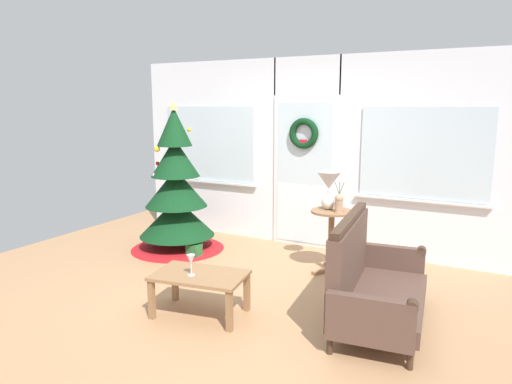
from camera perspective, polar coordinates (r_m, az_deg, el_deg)
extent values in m
plane|color=#AD7F56|center=(4.90, -3.63, -12.58)|extent=(6.76, 6.76, 0.00)
cube|color=white|center=(7.12, -5.40, 5.26)|extent=(2.15, 0.08, 2.55)
cube|color=white|center=(6.02, 19.72, 3.73)|extent=(2.15, 0.08, 2.55)
cube|color=white|center=(6.39, 6.28, 13.85)|extent=(0.94, 0.08, 0.50)
cube|color=silver|center=(6.41, 5.92, 2.41)|extent=(0.90, 0.05, 2.05)
cube|color=white|center=(6.49, 5.75, -2.64)|extent=(0.78, 0.02, 0.80)
cube|color=silver|center=(6.34, 5.91, 5.75)|extent=(0.78, 0.01, 1.10)
cube|color=silver|center=(7.07, -5.67, 5.82)|extent=(1.50, 0.01, 1.10)
cube|color=silver|center=(5.95, 19.68, 4.40)|extent=(1.50, 0.01, 1.10)
cube|color=silver|center=(7.12, -5.64, 1.24)|extent=(1.59, 0.06, 0.03)
cube|color=silver|center=(6.02, 19.33, -1.01)|extent=(1.59, 0.06, 0.03)
torus|color=black|center=(6.30, 5.80, 7.08)|extent=(0.41, 0.09, 0.41)
cube|color=red|center=(6.29, 5.73, 5.89)|extent=(0.10, 0.02, 0.10)
cylinder|color=#4C331E|center=(6.48, -9.49, -5.73)|extent=(0.10, 0.10, 0.25)
cone|color=red|center=(6.51, -9.47, -6.35)|extent=(1.25, 1.25, 0.10)
cone|color=#0F3819|center=(6.40, -9.58, -3.02)|extent=(1.00, 1.00, 0.50)
cone|color=#0F3819|center=(6.32, -9.69, 0.53)|extent=(0.82, 0.82, 0.50)
cone|color=#0F3819|center=(6.27, -9.80, 4.15)|extent=(0.64, 0.64, 0.50)
cone|color=#0F3819|center=(6.24, -9.92, 7.83)|extent=(0.46, 0.46, 0.50)
cone|color=#E0BC4C|center=(6.23, -9.99, 10.32)|extent=(0.12, 0.12, 0.12)
sphere|color=red|center=(6.44, -11.85, 3.41)|extent=(0.06, 0.06, 0.06)
sphere|color=gold|center=(6.20, -11.93, 5.12)|extent=(0.08, 0.08, 0.08)
sphere|color=silver|center=(6.23, -12.16, 1.96)|extent=(0.07, 0.07, 0.07)
sphere|color=#264CB2|center=(6.78, -11.29, -2.11)|extent=(0.06, 0.06, 0.06)
sphere|color=red|center=(6.79, -8.57, -2.18)|extent=(0.07, 0.07, 0.07)
sphere|color=gold|center=(6.22, -8.13, 7.51)|extent=(0.06, 0.06, 0.06)
cylinder|color=#3D281C|center=(3.84, 18.19, -18.84)|extent=(0.05, 0.05, 0.14)
cylinder|color=#3D281C|center=(5.07, 19.24, -11.49)|extent=(0.05, 0.05, 0.14)
cylinder|color=#3D281C|center=(3.91, 8.94, -17.89)|extent=(0.05, 0.05, 0.14)
cylinder|color=#3D281C|center=(5.12, 12.42, -10.91)|extent=(0.05, 0.05, 0.14)
cube|color=brown|center=(4.41, 14.92, -12.67)|extent=(0.86, 1.37, 0.14)
cube|color=brown|center=(4.32, 11.18, -7.63)|extent=(0.26, 1.31, 0.62)
cube|color=#3D281C|center=(4.23, 11.34, -3.25)|extent=(0.22, 1.27, 0.06)
cube|color=brown|center=(3.73, 13.65, -15.02)|extent=(0.67, 0.16, 0.38)
cylinder|color=#3D281C|center=(3.64, 18.42, -13.01)|extent=(0.10, 0.10, 0.09)
cube|color=brown|center=(5.02, 15.98, -8.39)|extent=(0.67, 0.16, 0.38)
cylinder|color=#3D281C|center=(4.95, 19.45, -6.78)|extent=(0.10, 0.10, 0.09)
cylinder|color=#8E6642|center=(5.46, 9.19, -2.35)|extent=(0.48, 0.48, 0.02)
cylinder|color=#8E6642|center=(5.55, 9.08, -6.03)|extent=(0.07, 0.07, 0.71)
cube|color=#8E6642|center=(5.61, 10.55, -9.49)|extent=(0.20, 0.05, 0.04)
cube|color=#8E6642|center=(5.80, 8.68, -8.74)|extent=(0.14, 0.20, 0.04)
cube|color=#8E6642|center=(5.55, 7.72, -9.60)|extent=(0.14, 0.20, 0.04)
sphere|color=silver|center=(5.49, 8.76, -1.26)|extent=(0.16, 0.16, 0.16)
cylinder|color=silver|center=(5.47, 8.80, 0.07)|extent=(0.02, 0.02, 0.06)
cone|color=silver|center=(5.45, 8.84, 1.41)|extent=(0.28, 0.28, 0.20)
cylinder|color=tan|center=(5.35, 10.02, -1.62)|extent=(0.09, 0.09, 0.16)
sphere|color=tan|center=(5.34, 10.05, -0.78)|extent=(0.10, 0.10, 0.10)
cylinder|color=#4C7042|center=(5.32, 9.87, 0.30)|extent=(0.07, 0.01, 0.17)
cylinder|color=#4C7042|center=(5.32, 10.08, 0.28)|extent=(0.01, 0.01, 0.18)
cylinder|color=#4C7042|center=(5.31, 10.30, 0.26)|extent=(0.07, 0.01, 0.17)
cube|color=#8E6642|center=(4.40, -6.85, -10.01)|extent=(0.91, 0.65, 0.03)
cube|color=#8E6642|center=(4.47, -12.55, -12.62)|extent=(0.05, 0.05, 0.37)
cube|color=#8E6642|center=(4.15, -3.25, -14.24)|extent=(0.05, 0.05, 0.37)
cube|color=#8E6642|center=(4.82, -9.80, -10.76)|extent=(0.05, 0.05, 0.37)
cube|color=#8E6642|center=(4.53, -1.12, -12.05)|extent=(0.05, 0.05, 0.37)
cylinder|color=silver|center=(4.37, -7.85, -9.95)|extent=(0.06, 0.06, 0.01)
cylinder|color=silver|center=(4.35, -7.87, -9.30)|extent=(0.01, 0.01, 0.10)
cone|color=silver|center=(4.32, -7.90, -8.12)|extent=(0.08, 0.08, 0.09)
cube|color=#266633|center=(6.13, -7.51, -7.04)|extent=(0.16, 0.15, 0.16)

